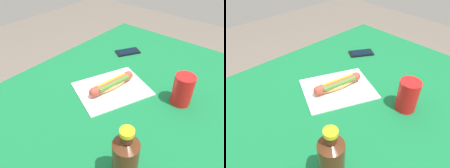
# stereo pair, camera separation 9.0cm
# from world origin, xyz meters

# --- Properties ---
(dining_table) EXTENTS (1.25, 0.93, 0.73)m
(dining_table) POSITION_xyz_m (0.00, 0.00, 0.61)
(dining_table) COLOR brown
(dining_table) RESTS_ON ground
(paper_wrapper) EXTENTS (0.37, 0.33, 0.01)m
(paper_wrapper) POSITION_xyz_m (0.03, -0.04, 0.73)
(paper_wrapper) COLOR white
(paper_wrapper) RESTS_ON dining_table
(hot_dog) EXTENTS (0.23, 0.08, 0.05)m
(hot_dog) POSITION_xyz_m (0.03, -0.04, 0.76)
(hot_dog) COLOR #DBB26B
(hot_dog) RESTS_ON paper_wrapper
(cell_phone) EXTENTS (0.15, 0.12, 0.01)m
(cell_phone) POSITION_xyz_m (-0.28, -0.18, 0.73)
(cell_phone) COLOR black
(cell_phone) RESTS_ON dining_table
(soda_bottle) EXTENTS (0.07, 0.07, 0.21)m
(soda_bottle) POSITION_xyz_m (0.32, 0.25, 0.82)
(soda_bottle) COLOR #4C2814
(soda_bottle) RESTS_ON dining_table
(drinking_cup) EXTENTS (0.08, 0.08, 0.13)m
(drinking_cup) POSITION_xyz_m (-0.08, 0.23, 0.79)
(drinking_cup) COLOR red
(drinking_cup) RESTS_ON dining_table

